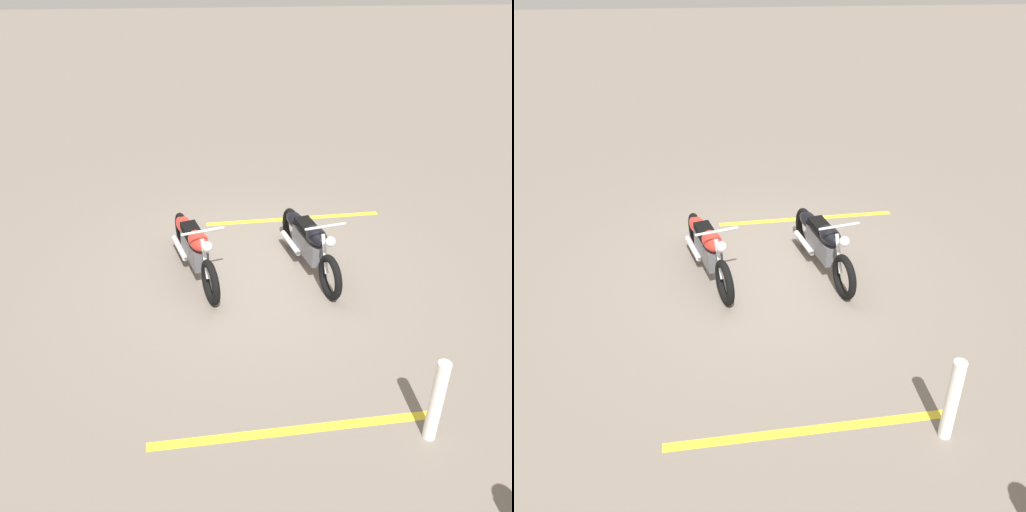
{
  "view_description": "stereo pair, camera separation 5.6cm",
  "coord_description": "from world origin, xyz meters",
  "views": [
    {
      "loc": [
        7.39,
        -0.53,
        4.77
      ],
      "look_at": [
        0.61,
        0.0,
        0.65
      ],
      "focal_mm": 39.35,
      "sensor_mm": 36.0,
      "label": 1
    },
    {
      "loc": [
        7.38,
        -0.58,
        4.77
      ],
      "look_at": [
        0.61,
        0.0,
        0.65
      ],
      "focal_mm": 39.35,
      "sensor_mm": 36.0,
      "label": 2
    }
  ],
  "objects": [
    {
      "name": "motorcycle_bright_foreground",
      "position": [
        -0.03,
        -0.9,
        0.46
      ],
      "size": [
        2.17,
        0.85,
        1.04
      ],
      "rotation": [
        0.0,
        0.0,
        0.29
      ],
      "color": "black",
      "rests_on": "ground"
    },
    {
      "name": "parking_stripe_mid",
      "position": [
        3.22,
        0.23,
        0.0
      ],
      "size": [
        0.33,
        3.2,
        0.01
      ],
      "primitive_type": "cube",
      "rotation": [
        0.0,
        0.0,
        1.64
      ],
      "color": "yellow",
      "rests_on": "ground"
    },
    {
      "name": "parking_stripe_near",
      "position": [
        -1.72,
        0.87,
        0.0
      ],
      "size": [
        0.33,
        3.2,
        0.01
      ],
      "primitive_type": "cube",
      "rotation": [
        0.0,
        0.0,
        1.64
      ],
      "color": "yellow",
      "rests_on": "ground"
    },
    {
      "name": "bollard_post",
      "position": [
        3.41,
        1.64,
        0.52
      ],
      "size": [
        0.14,
        0.14,
        1.03
      ],
      "primitive_type": "cylinder",
      "color": "white",
      "rests_on": "ground"
    },
    {
      "name": "motorcycle_dark_foreground",
      "position": [
        -0.05,
        0.86,
        0.46
      ],
      "size": [
        2.2,
        0.78,
        1.04
      ],
      "rotation": [
        0.0,
        0.0,
        0.23
      ],
      "color": "black",
      "rests_on": "ground"
    },
    {
      "name": "ground_plane",
      "position": [
        0.0,
        0.0,
        0.0
      ],
      "size": [
        60.0,
        60.0,
        0.0
      ],
      "primitive_type": "plane",
      "color": "slate"
    }
  ]
}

